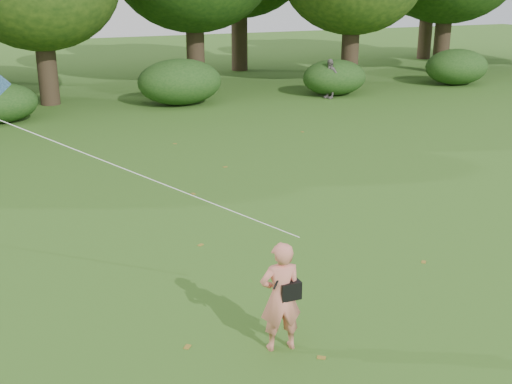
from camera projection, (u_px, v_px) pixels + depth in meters
name	position (u px, v px, depth m)	size (l,w,h in m)	color
ground	(319.00, 319.00, 10.00)	(100.00, 100.00, 0.00)	#265114
man_kite_flyer	(281.00, 297.00, 8.96)	(0.60, 0.39, 1.64)	#E07D69
bystander_right	(330.00, 79.00, 27.84)	(1.00, 0.42, 1.71)	slate
crossbody_bag	(289.00, 289.00, 8.94)	(0.43, 0.20, 0.68)	black
shrub_band	(89.00, 91.00, 24.85)	(39.15, 3.22, 1.88)	#264919
fallen_leaves	(189.00, 199.00, 15.34)	(10.50, 12.66, 0.01)	olive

